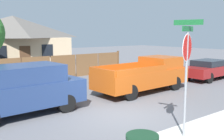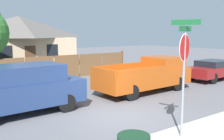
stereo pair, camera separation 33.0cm
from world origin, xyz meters
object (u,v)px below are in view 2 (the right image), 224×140
(red_suv, at_px, (21,88))
(orange_pickup, at_px, (147,75))
(house, at_px, (20,40))
(stop_sign, at_px, (184,58))
(parked_sedan, at_px, (214,69))

(red_suv, relative_size, orange_pickup, 0.86)
(house, height_order, stop_sign, house)
(parked_sedan, bearing_deg, stop_sign, -154.42)
(house, distance_m, parked_sedan, 16.76)
(red_suv, height_order, parked_sedan, red_suv)
(parked_sedan, distance_m, stop_sign, 10.78)
(orange_pickup, bearing_deg, stop_sign, -126.33)
(red_suv, bearing_deg, orange_pickup, -2.58)
(red_suv, xyz_separation_m, parked_sedan, (12.55, -0.00, -0.31))
(house, bearing_deg, orange_pickup, -81.36)
(house, bearing_deg, stop_sign, -93.40)
(orange_pickup, xyz_separation_m, stop_sign, (-3.36, -5.05, 1.48))
(house, height_order, parked_sedan, house)
(stop_sign, bearing_deg, red_suv, 103.33)
(orange_pickup, xyz_separation_m, parked_sedan, (6.02, -0.01, -0.18))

